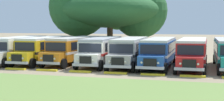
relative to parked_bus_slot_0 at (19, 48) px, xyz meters
name	(u,v)px	position (x,y,z in m)	size (l,w,h in m)	color
ground_plane	(100,72)	(11.16, -5.09, -1.58)	(220.00, 220.00, 0.00)	#937F60
foreground_grass_strip	(58,92)	(11.16, -13.95, -1.58)	(80.00, 11.83, 0.01)	olive
parked_bus_slot_0	(19,48)	(0.00, 0.00, 0.00)	(3.02, 10.88, 2.82)	silver
parked_bus_slot_1	(46,48)	(3.11, 0.34, 0.00)	(2.90, 10.87, 2.82)	yellow
parked_bus_slot_2	(75,48)	(6.40, 0.83, 0.00)	(3.31, 10.93, 2.82)	orange
parked_bus_slot_3	(102,49)	(9.64, 0.36, 0.00)	(3.07, 10.89, 2.82)	silver
parked_bus_slot_4	(130,50)	(12.76, 0.10, 0.00)	(2.92, 10.87, 2.82)	#9E9993
parked_bus_slot_5	(159,51)	(15.80, 0.02, 0.00)	(2.80, 10.85, 2.82)	#23519E
parked_bus_slot_6	(193,52)	(19.05, 0.08, 0.00)	(2.91, 10.87, 2.82)	red
curb_wheelstop_1	(16,69)	(3.11, -5.80, -1.51)	(2.00, 0.36, 0.15)	yellow
curb_wheelstop_2	(47,70)	(6.33, -5.80, -1.51)	(2.00, 0.36, 0.15)	yellow
curb_wheelstop_3	(80,72)	(9.55, -5.80, -1.51)	(2.00, 0.36, 0.15)	yellow
curb_wheelstop_4	(115,73)	(12.77, -5.80, -1.51)	(2.00, 0.36, 0.15)	yellow
curb_wheelstop_5	(153,75)	(15.99, -5.80, -1.51)	(2.00, 0.36, 0.15)	yellow
curb_wheelstop_6	(193,76)	(19.21, -5.80, -1.51)	(2.00, 0.36, 0.15)	yellow
broad_shade_tree	(110,9)	(7.13, 12.52, 4.83)	(16.33, 15.32, 10.89)	brown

